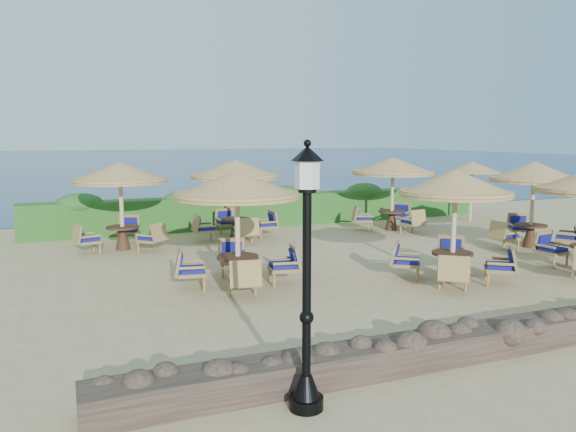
{
  "coord_description": "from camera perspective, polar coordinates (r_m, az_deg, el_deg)",
  "views": [
    {
      "loc": [
        -7.52,
        -12.92,
        3.43
      ],
      "look_at": [
        -1.95,
        0.85,
        1.3
      ],
      "focal_mm": 35.0,
      "sensor_mm": 36.0,
      "label": 1
    }
  ],
  "objects": [
    {
      "name": "ground",
      "position": [
        15.34,
        8.0,
        -4.84
      ],
      "size": [
        120.0,
        120.0,
        0.0
      ],
      "primitive_type": "plane",
      "color": "tan",
      "rests_on": "ground"
    },
    {
      "name": "cafe_set_0",
      "position": [
        12.7,
        -5.19,
        0.94
      ],
      "size": [
        2.88,
        2.88,
        2.65
      ],
      "color": "beige",
      "rests_on": "ground"
    },
    {
      "name": "cafe_set_4",
      "position": [
        18.59,
        -5.38,
        3.28
      ],
      "size": [
        2.94,
        2.94,
        2.65
      ],
      "color": "beige",
      "rests_on": "ground"
    },
    {
      "name": "cafe_set_6",
      "position": [
        18.77,
        23.66,
        2.73
      ],
      "size": [
        2.74,
        2.77,
        2.65
      ],
      "color": "beige",
      "rests_on": "ground"
    },
    {
      "name": "lamp_post",
      "position": [
        6.95,
        1.91,
        -7.5
      ],
      "size": [
        0.44,
        0.44,
        3.31
      ],
      "color": "black",
      "rests_on": "ground"
    },
    {
      "name": "cafe_set_3",
      "position": [
        17.56,
        -16.64,
        2.86
      ],
      "size": [
        2.84,
        2.84,
        2.65
      ],
      "color": "beige",
      "rests_on": "ground"
    },
    {
      "name": "stone_wall",
      "position": [
        10.58,
        25.32,
        -10.3
      ],
      "size": [
        15.0,
        0.65,
        0.44
      ],
      "primitive_type": "cube",
      "color": "#4E3C31",
      "rests_on": "ground"
    },
    {
      "name": "hedge",
      "position": [
        21.66,
        -1.52,
        0.65
      ],
      "size": [
        18.0,
        0.9,
        1.2
      ],
      "primitive_type": "cube",
      "color": "#1C4E19",
      "rests_on": "ground"
    },
    {
      "name": "cafe_set_5",
      "position": [
        20.72,
        10.58,
        3.92
      ],
      "size": [
        2.97,
        2.97,
        2.65
      ],
      "color": "beige",
      "rests_on": "ground"
    },
    {
      "name": "cafe_set_1",
      "position": [
        13.64,
        16.55,
        0.84
      ],
      "size": [
        2.66,
        2.66,
        2.65
      ],
      "color": "beige",
      "rests_on": "ground"
    },
    {
      "name": "extra_parasol",
      "position": [
        23.76,
        18.22,
        4.71
      ],
      "size": [
        2.3,
        2.3,
        2.41
      ],
      "color": "beige",
      "rests_on": "ground"
    },
    {
      "name": "sea",
      "position": [
        83.33,
        -16.93,
        5.45
      ],
      "size": [
        160.0,
        160.0,
        0.0
      ],
      "primitive_type": "plane",
      "color": "#0C214E",
      "rests_on": "ground"
    }
  ]
}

